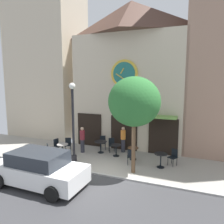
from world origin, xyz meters
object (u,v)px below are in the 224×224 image
parked_car_white (39,169)px  street_tree (134,102)px  cafe_chair_mid_row (68,144)px  cafe_chair_facing_wall (131,156)px  cafe_chair_right_end (57,145)px  cafe_chair_facing_street (49,150)px  pedestrian_orange (123,139)px  cafe_table_near_curb (161,158)px  cafe_table_rightmost (101,144)px  cafe_chair_near_lamp (173,156)px  cafe_chair_curbside (103,141)px  street_lamp (73,122)px  pedestrian_maroon (82,139)px  cafe_table_center (63,148)px  cafe_table_leftmost (133,151)px  cafe_chair_by_entrance (112,144)px  cafe_table_center_right (116,148)px

parked_car_white → street_tree: bearing=39.2°
cafe_chair_mid_row → cafe_chair_facing_wall: same height
cafe_chair_right_end → cafe_chair_facing_street: bearing=-78.6°
pedestrian_orange → cafe_table_near_curb: bearing=-31.8°
cafe_table_rightmost → cafe_chair_near_lamp: bearing=-4.8°
cafe_chair_curbside → street_tree: bearing=-44.0°
street_lamp → cafe_chair_right_end: (-1.84, 0.92, -1.76)m
cafe_chair_right_end → pedestrian_maroon: 1.67m
street_tree → pedestrian_orange: bearing=118.3°
cafe_table_center → cafe_chair_curbside: cafe_chair_curbside is taller
cafe_table_leftmost → cafe_chair_by_entrance: size_ratio=0.82×
street_tree → cafe_chair_by_entrance: street_tree is taller
pedestrian_orange → cafe_chair_by_entrance: bearing=-160.6°
cafe_table_rightmost → cafe_chair_by_entrance: cafe_chair_by_entrance is taller
cafe_table_center_right → parked_car_white: (-1.84, -4.81, 0.27)m
street_lamp → cafe_chair_facing_wall: 3.73m
cafe_chair_by_entrance → pedestrian_maroon: bearing=-154.6°
cafe_table_near_curb → cafe_chair_facing_wall: size_ratio=0.86×
pedestrian_maroon → street_tree: bearing=-24.4°
cafe_table_center_right → pedestrian_maroon: 2.32m
cafe_table_center_right → cafe_chair_curbside: cafe_chair_curbside is taller
cafe_table_center → cafe_table_leftmost: bearing=13.6°
cafe_table_near_curb → cafe_chair_curbside: cafe_chair_curbside is taller
cafe_chair_curbside → pedestrian_orange: (1.49, -0.06, 0.33)m
cafe_chair_curbside → pedestrian_maroon: pedestrian_maroon is taller
cafe_chair_by_entrance → cafe_chair_facing_street: bearing=-139.6°
street_tree → parked_car_white: 5.35m
cafe_chair_mid_row → cafe_chair_facing_wall: (4.51, -0.66, 0.00)m
cafe_table_leftmost → parked_car_white: size_ratio=0.17×
pedestrian_maroon → cafe_table_center: bearing=-126.5°
cafe_chair_mid_row → cafe_chair_near_lamp: (6.70, 0.20, 0.00)m
cafe_table_leftmost → cafe_chair_right_end: size_ratio=0.82×
cafe_chair_right_end → pedestrian_maroon: bearing=24.1°
cafe_chair_facing_wall → cafe_table_rightmost: bearing=152.7°
cafe_chair_right_end → cafe_table_center: bearing=-29.3°
cafe_table_leftmost → cafe_table_rightmost: bearing=169.6°
cafe_table_center → cafe_chair_mid_row: cafe_chair_mid_row is taller
cafe_table_center → cafe_chair_facing_wall: cafe_chair_facing_wall is taller
street_lamp → parked_car_white: bearing=-88.1°
cafe_table_rightmost → cafe_table_near_curb: cafe_table_near_curb is taller
parked_car_white → cafe_chair_curbside: bearing=85.2°
cafe_table_near_curb → cafe_chair_curbside: bearing=157.4°
cafe_table_center_right → cafe_chair_by_entrance: (-0.57, 0.66, 0.04)m
pedestrian_maroon → cafe_chair_facing_wall: bearing=-13.7°
cafe_table_near_curb → cafe_chair_facing_street: 6.52m
cafe_chair_near_lamp → pedestrian_maroon: (-5.73, 0.01, 0.33)m
pedestrian_maroon → pedestrian_orange: (2.42, 1.06, 0.00)m
cafe_table_leftmost → pedestrian_orange: (-1.01, 1.11, 0.37)m
cafe_table_leftmost → cafe_chair_right_end: bearing=-172.8°
cafe_table_center → parked_car_white: (1.23, -3.60, 0.24)m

